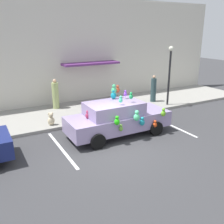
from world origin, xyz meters
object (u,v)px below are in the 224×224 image
Objects in this scene: teddy_bear_on_sidewalk at (51,119)px; pedestrian_walking_past at (153,90)px; plush_covered_car at (117,118)px; street_lamp_post at (170,69)px; pedestrian_near_shopfront at (55,95)px.

pedestrian_walking_past is at bearing 8.54° from teddy_bear_on_sidewalk.
teddy_bear_on_sidewalk is (-2.38, 2.26, -0.36)m from plush_covered_car.
pedestrian_walking_past is (4.54, 3.30, 0.12)m from plush_covered_car.
street_lamp_post is (7.26, 0.04, 1.88)m from teddy_bear_on_sidewalk.
street_lamp_post reaches higher than pedestrian_walking_past.
pedestrian_near_shopfront is 6.09m from pedestrian_walking_past.
pedestrian_walking_past is (5.89, -1.53, -0.01)m from pedestrian_near_shopfront.
teddy_bear_on_sidewalk is 0.37× the size of pedestrian_near_shopfront.
teddy_bear_on_sidewalk is at bearing -111.82° from pedestrian_near_shopfront.
teddy_bear_on_sidewalk is at bearing -179.71° from street_lamp_post.
street_lamp_post is 1.75m from pedestrian_walking_past.
pedestrian_walking_past reaches higher than teddy_bear_on_sidewalk.
teddy_bear_on_sidewalk is at bearing -171.46° from pedestrian_walking_past.
street_lamp_post is 2.08× the size of pedestrian_walking_past.
street_lamp_post reaches higher than pedestrian_near_shopfront.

